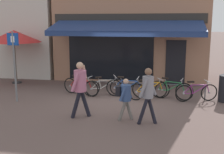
% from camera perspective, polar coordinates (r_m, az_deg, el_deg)
% --- Properties ---
extents(ground_plane, '(160.00, 160.00, 0.00)m').
position_cam_1_polar(ground_plane, '(10.68, 1.14, -4.72)').
color(ground_plane, brown).
extents(shop_front, '(7.48, 4.75, 6.05)m').
position_cam_1_polar(shop_front, '(14.77, 3.99, 11.49)').
color(shop_front, '#9E7056').
rests_on(shop_front, ground_plane).
extents(neighbour_building, '(7.54, 4.00, 7.33)m').
position_cam_1_polar(neighbour_building, '(17.90, -21.75, 12.75)').
color(neighbour_building, beige).
rests_on(neighbour_building, ground_plane).
extents(bike_rack_rail, '(5.24, 0.04, 0.57)m').
position_cam_1_polar(bike_rack_rail, '(11.09, 5.19, -1.53)').
color(bike_rack_rail, '#47494F').
rests_on(bike_rack_rail, ground_plane).
extents(bicycle_red, '(1.64, 0.76, 0.80)m').
position_cam_1_polar(bicycle_red, '(11.41, -6.41, -1.91)').
color(bicycle_red, black).
rests_on(bicycle_red, ground_plane).
extents(bicycle_silver, '(1.60, 0.85, 0.81)m').
position_cam_1_polar(bicycle_silver, '(11.21, -1.48, -2.06)').
color(bicycle_silver, black).
rests_on(bicycle_silver, ground_plane).
extents(bicycle_blue, '(1.75, 0.52, 0.84)m').
position_cam_1_polar(bicycle_blue, '(11.00, 3.14, -2.25)').
color(bicycle_blue, black).
rests_on(bicycle_blue, ground_plane).
extents(bicycle_orange, '(1.55, 0.83, 0.79)m').
position_cam_1_polar(bicycle_orange, '(10.80, 7.61, -2.67)').
color(bicycle_orange, black).
rests_on(bicycle_orange, ground_plane).
extents(bicycle_green, '(1.63, 0.56, 0.82)m').
position_cam_1_polar(bicycle_green, '(10.96, 11.92, -2.54)').
color(bicycle_green, black).
rests_on(bicycle_green, ground_plane).
extents(bicycle_purple, '(1.58, 0.65, 0.79)m').
position_cam_1_polar(bicycle_purple, '(10.87, 16.77, -2.99)').
color(bicycle_purple, black).
rests_on(bicycle_purple, ground_plane).
extents(pedestrian_adult, '(0.59, 0.65, 1.75)m').
position_cam_1_polar(pedestrian_adult, '(8.61, -6.48, -1.35)').
color(pedestrian_adult, black).
rests_on(pedestrian_adult, ground_plane).
extents(pedestrian_child, '(0.52, 0.51, 1.29)m').
position_cam_1_polar(pedestrian_child, '(8.36, 2.61, -3.61)').
color(pedestrian_child, slate).
rests_on(pedestrian_child, ground_plane).
extents(pedestrian_second_adult, '(0.58, 0.47, 1.66)m').
position_cam_1_polar(pedestrian_second_adult, '(8.05, 7.31, -2.64)').
color(pedestrian_second_adult, black).
rests_on(pedestrian_second_adult, ground_plane).
extents(parking_sign, '(0.44, 0.07, 2.59)m').
position_cam_1_polar(parking_sign, '(10.78, -19.25, 3.38)').
color(parking_sign, slate).
rests_on(parking_sign, ground_plane).
extents(cafe_parasol, '(2.53, 2.53, 2.54)m').
position_cam_1_polar(cafe_parasol, '(14.12, -19.30, 7.80)').
color(cafe_parasol, '#4C3D2D').
rests_on(cafe_parasol, ground_plane).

